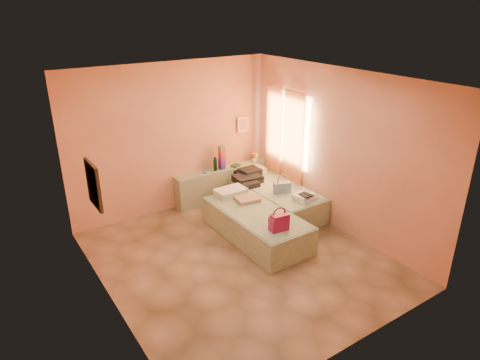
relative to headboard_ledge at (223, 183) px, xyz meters
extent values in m
plane|color=tan|center=(-0.98, -2.10, -0.33)|extent=(4.50, 4.50, 0.00)
cube|color=#F3B181|center=(-0.98, 0.15, 1.07)|extent=(4.00, 0.02, 2.80)
cube|color=#F3B181|center=(-2.98, -2.10, 1.07)|extent=(0.02, 4.50, 2.80)
cube|color=#F3B181|center=(1.02, -2.10, 1.07)|extent=(0.02, 4.50, 2.80)
cube|color=white|center=(-0.98, -2.10, 2.47)|extent=(4.00, 4.50, 0.02)
cube|color=#FFD99E|center=(1.00, -0.85, 1.18)|extent=(0.02, 1.10, 1.40)
cube|color=orange|center=(0.96, -1.00, 0.82)|extent=(0.05, 0.55, 2.20)
cube|color=orange|center=(0.96, -0.40, 0.82)|extent=(0.05, 0.45, 2.20)
cube|color=#302215|center=(-2.95, -1.70, 1.28)|extent=(0.04, 0.50, 0.60)
cube|color=#B5813C|center=(0.57, 0.12, 1.12)|extent=(0.25, 0.04, 0.30)
cube|color=#95A284|center=(0.00, 0.00, 0.00)|extent=(2.05, 0.30, 0.65)
cube|color=#B5CBA4|center=(-0.38, -1.70, -0.08)|extent=(0.91, 2.00, 0.50)
cube|color=#B5CBA4|center=(0.52, -1.05, -0.08)|extent=(0.91, 2.00, 0.50)
cylinder|color=#14391B|center=(-0.18, -0.04, 0.46)|extent=(0.08, 0.08, 0.27)
cube|color=#951253|center=(-0.02, -0.02, 0.57)|extent=(0.12, 0.12, 0.48)
cylinder|color=#53997C|center=(-0.39, -0.03, 0.34)|extent=(0.15, 0.15, 0.03)
cube|color=#254631|center=(0.29, -0.05, 0.34)|extent=(0.23, 0.20, 0.03)
cube|color=white|center=(0.76, -0.04, 0.45)|extent=(0.21, 0.21, 0.24)
cube|color=#951253|center=(-0.45, -2.39, 0.31)|extent=(0.31, 0.20, 0.27)
cube|color=tan|center=(-0.27, -1.28, 0.21)|extent=(0.43, 0.37, 0.07)
cube|color=black|center=(0.27, -0.57, 0.26)|extent=(0.61, 0.61, 0.17)
cube|color=#4360A3|center=(0.47, -1.33, 0.28)|extent=(0.34, 0.24, 0.20)
cube|color=white|center=(0.62, -1.79, 0.23)|extent=(0.38, 0.34, 0.10)
cube|color=black|center=(0.59, -1.84, 0.29)|extent=(0.17, 0.22, 0.02)
camera|label=1|loc=(-4.16, -6.86, 3.42)|focal=32.00mm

